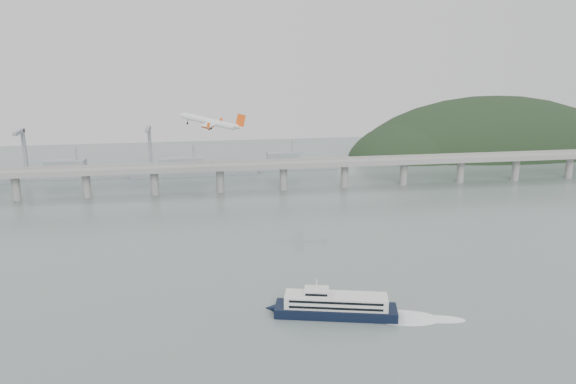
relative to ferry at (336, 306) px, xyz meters
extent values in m
plane|color=slate|center=(-8.74, 17.11, -4.34)|extent=(900.00, 900.00, 0.00)
cube|color=gray|center=(-8.74, 217.11, 15.66)|extent=(800.00, 22.00, 2.20)
cube|color=gray|center=(-8.74, 206.61, 17.66)|extent=(800.00, 0.60, 1.80)
cube|color=gray|center=(-8.74, 227.61, 17.66)|extent=(800.00, 0.60, 1.80)
cylinder|color=gray|center=(-188.74, 217.11, 5.16)|extent=(6.00, 6.00, 21.00)
cylinder|color=gray|center=(-138.74, 217.11, 5.16)|extent=(6.00, 6.00, 21.00)
cylinder|color=gray|center=(-88.74, 217.11, 5.16)|extent=(6.00, 6.00, 21.00)
cylinder|color=gray|center=(-38.74, 217.11, 5.16)|extent=(6.00, 6.00, 21.00)
cylinder|color=gray|center=(11.26, 217.11, 5.16)|extent=(6.00, 6.00, 21.00)
cylinder|color=gray|center=(61.26, 217.11, 5.16)|extent=(6.00, 6.00, 21.00)
cylinder|color=gray|center=(111.26, 217.11, 5.16)|extent=(6.00, 6.00, 21.00)
cylinder|color=gray|center=(161.26, 217.11, 5.16)|extent=(6.00, 6.00, 21.00)
cylinder|color=gray|center=(211.26, 217.11, 5.16)|extent=(6.00, 6.00, 21.00)
cylinder|color=gray|center=(261.26, 217.11, 5.16)|extent=(6.00, 6.00, 21.00)
ellipsoid|color=black|center=(261.26, 347.11, -22.34)|extent=(320.00, 150.00, 156.00)
ellipsoid|color=black|center=(166.26, 337.11, -16.34)|extent=(140.00, 110.00, 96.00)
ellipsoid|color=black|center=(351.26, 357.11, -29.34)|extent=(220.00, 140.00, 120.00)
cube|color=gray|center=(-158.74, 287.11, -0.34)|extent=(95.67, 20.15, 8.00)
cube|color=gray|center=(-168.24, 287.11, 7.66)|extent=(33.90, 15.02, 8.00)
cylinder|color=gray|center=(-158.74, 287.11, 15.66)|extent=(1.60, 1.60, 14.00)
cube|color=gray|center=(-58.74, 282.11, -0.34)|extent=(110.55, 21.43, 8.00)
cube|color=gray|center=(-69.74, 282.11, 7.66)|extent=(39.01, 16.73, 8.00)
cylinder|color=gray|center=(-58.74, 282.11, 15.66)|extent=(1.60, 1.60, 14.00)
cube|color=gray|center=(31.26, 292.11, -0.34)|extent=(85.00, 13.60, 8.00)
cube|color=gray|center=(22.76, 292.11, 7.66)|extent=(29.75, 11.90, 8.00)
cylinder|color=gray|center=(31.26, 292.11, 15.66)|extent=(1.60, 1.60, 14.00)
cube|color=gray|center=(-208.74, 317.11, 15.66)|extent=(3.00, 3.00, 40.00)
cube|color=gray|center=(-208.74, 307.11, 33.66)|extent=(3.00, 28.00, 3.00)
cube|color=gray|center=(-98.74, 317.11, 15.66)|extent=(3.00, 3.00, 40.00)
cube|color=gray|center=(-98.74, 307.11, 33.66)|extent=(3.00, 28.00, 3.00)
cube|color=black|center=(0.00, 0.00, -2.28)|extent=(52.85, 24.64, 4.11)
cone|color=black|center=(-26.90, 6.85, -2.28)|extent=(6.00, 5.25, 4.11)
cube|color=silver|center=(0.00, 0.00, 2.35)|extent=(44.38, 20.62, 5.14)
cube|color=black|center=(-1.28, -5.03, 3.68)|extent=(37.90, 9.80, 1.03)
cube|color=black|center=(-1.28, -5.03, 1.22)|extent=(37.90, 9.80, 1.03)
cube|color=black|center=(1.28, 5.03, 3.68)|extent=(37.90, 9.80, 1.03)
cube|color=black|center=(1.28, 5.03, 1.22)|extent=(37.90, 9.80, 1.03)
cube|color=silver|center=(-7.97, 2.03, 6.25)|extent=(11.74, 9.51, 2.67)
cube|color=black|center=(-8.87, -1.51, 6.25)|extent=(9.00, 2.40, 1.03)
cylinder|color=silver|center=(-7.97, 2.03, 9.54)|extent=(0.62, 0.62, 4.11)
ellipsoid|color=white|center=(27.89, -7.10, -4.28)|extent=(32.34, 21.65, 0.21)
ellipsoid|color=white|center=(41.84, -10.66, -4.28)|extent=(23.34, 12.65, 0.21)
cylinder|color=white|center=(-47.35, 122.22, 63.43)|extent=(30.03, 12.67, 10.34)
cone|color=white|center=(-63.64, 126.36, 67.16)|extent=(5.97, 5.16, 4.76)
cone|color=white|center=(-30.44, 117.95, 60.10)|extent=(6.73, 5.02, 4.99)
cube|color=white|center=(-46.57, 121.96, 62.14)|extent=(13.77, 36.79, 3.40)
cube|color=white|center=(-31.29, 118.21, 61.07)|extent=(6.35, 13.36, 1.67)
cube|color=#EF4F10|center=(-29.48, 117.94, 64.30)|extent=(6.23, 1.55, 7.88)
cylinder|color=#EF4F10|center=(-47.05, 128.10, 60.72)|extent=(5.46, 3.81, 3.42)
cylinder|color=black|center=(-49.18, 128.64, 61.21)|extent=(1.50, 2.57, 2.50)
cube|color=white|center=(-46.81, 128.09, 61.77)|extent=(2.90, 0.91, 1.86)
cylinder|color=#EF4F10|center=(-49.83, 116.61, 61.33)|extent=(5.46, 3.81, 3.42)
cylinder|color=black|center=(-51.96, 117.15, 61.82)|extent=(1.50, 2.57, 2.50)
cube|color=white|center=(-49.59, 116.61, 62.38)|extent=(2.90, 0.91, 1.86)
cylinder|color=black|center=(-46.35, 124.68, 60.11)|extent=(1.03, 0.48, 2.62)
cylinder|color=black|center=(-46.61, 124.69, 58.96)|extent=(1.48, 0.71, 1.43)
cylinder|color=black|center=(-47.66, 119.25, 60.40)|extent=(1.03, 0.48, 2.62)
cylinder|color=black|center=(-47.93, 119.26, 59.25)|extent=(1.48, 0.71, 1.43)
cylinder|color=black|center=(-60.24, 125.33, 63.29)|extent=(1.03, 0.48, 2.62)
cylinder|color=black|center=(-60.50, 125.33, 62.13)|extent=(1.48, 0.71, 1.43)
cube|color=#EF4F10|center=(-39.95, 139.19, 62.00)|extent=(2.25, 0.63, 2.90)
cube|color=#EF4F10|center=(-48.55, 103.69, 63.87)|extent=(2.25, 0.63, 2.90)
camera|label=1|loc=(-55.06, -211.39, 106.45)|focal=35.00mm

